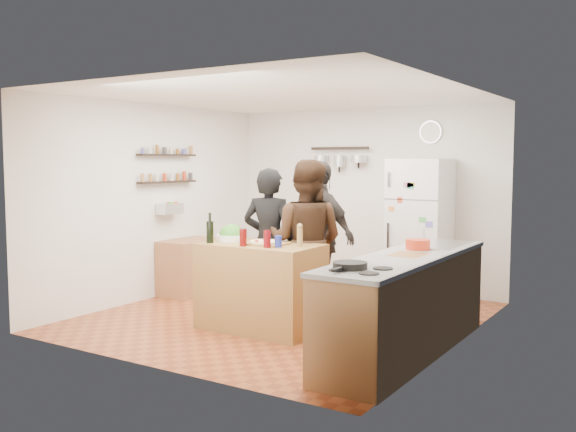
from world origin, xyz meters
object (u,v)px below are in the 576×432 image
Objects in this scene: wine_bottle at (210,232)px; prep_island at (261,287)px; salad_bowl at (232,238)px; fridge at (420,229)px; salt_canister at (278,241)px; person_left at (269,243)px; wall_clock at (431,132)px; person_center at (306,241)px; side_table at (190,267)px; person_back at (319,237)px; counter_run at (406,305)px; skillet at (350,265)px; pepper_mill at (300,237)px; red_bowl at (418,244)px.

prep_island is at bearing 23.75° from wine_bottle.
fridge reaches higher than salad_bowl.
salt_canister is 0.82m from person_left.
fridge is 1.29m from wall_clock.
salt_canister is at bearing 82.80° from person_center.
person_center is (0.66, 0.48, -0.05)m from salad_bowl.
prep_island reaches higher than side_table.
person_back is 1.82m from counter_run.
person_back is (-0.15, 1.11, -0.08)m from salt_canister.
person_back is (0.38, 0.49, 0.04)m from person_left.
person_left is at bearing 130.54° from salt_canister.
wine_bottle is 0.13× the size of person_center.
wine_bottle reaches higher than skillet.
person_back is (-0.30, 0.94, -0.11)m from pepper_mill.
prep_island is 0.65m from salad_bowl.
pepper_mill is at bearing 6.34° from prep_island.
fridge is 3.06m from side_table.
salad_bowl is at bearing 173.21° from prep_island.
salt_canister is 0.04× the size of counter_run.
prep_island is 2.06m from side_table.
red_bowl is (1.42, -0.57, 0.08)m from person_back.
wall_clock is 3.64m from side_table.
red_bowl is at bearing -9.07° from side_table.
wall_clock is at bearing 63.59° from salad_bowl.
wall_clock is at bearing 105.92° from counter_run.
prep_island is at bearing -108.18° from wall_clock.
salad_bowl is at bearing -119.64° from fridge.
person_center reaches higher than side_table.
person_back is 2.04m from side_table.
wall_clock reaches higher than pepper_mill.
prep_island is 1.62m from counter_run.
salad_bowl is 0.82m from person_center.
person_left is 0.47m from person_center.
counter_run is (1.38, -0.52, -0.45)m from person_center.
side_table is at bearing 16.13° from person_back.
wall_clock is (1.10, 2.14, 1.30)m from person_left.
salad_bowl is 1.10m from person_back.
counter_run is at bearing -71.94° from fridge.
red_bowl is (2.07, 0.64, -0.06)m from wine_bottle.
person_back is (-0.09, 0.46, -0.01)m from person_center.
prep_island is 10.77× the size of salt_canister.
counter_run is (1.62, 0.01, -0.01)m from prep_island.
counter_run is 2.46m from fridge.
red_bowl is 0.13× the size of fridge.
person_left is at bearing 114.70° from prep_island.
red_bowl is at bearing 87.88° from skillet.
salt_canister is at bearing -103.14° from fridge.
person_back is at bearing 107.87° from pepper_mill.
red_bowl is at bearing -69.73° from fridge.
wall_clock reaches higher than red_bowl.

